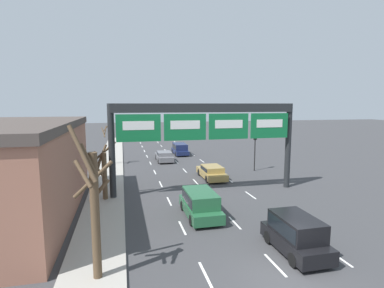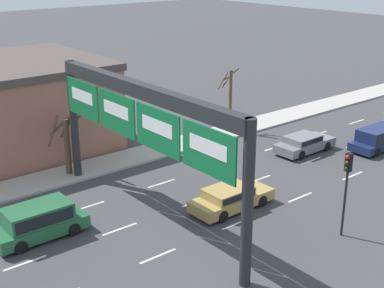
{
  "view_description": "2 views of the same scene",
  "coord_description": "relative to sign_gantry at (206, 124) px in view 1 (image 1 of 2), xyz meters",
  "views": [
    {
      "loc": [
        -6.6,
        -10.56,
        7.27
      ],
      "look_at": [
        -0.78,
        14.22,
        3.86
      ],
      "focal_mm": 28.0,
      "sensor_mm": 36.0,
      "label": 1
    },
    {
      "loc": [
        20.94,
        -1.29,
        13.16
      ],
      "look_at": [
        2.13,
        13.97,
        4.5
      ],
      "focal_mm": 50.0,
      "sensor_mm": 36.0,
      "label": 2
    }
  ],
  "objects": [
    {
      "name": "suv_navy",
      "position": [
        1.49,
        18.97,
        -4.82
      ],
      "size": [
        1.87,
        4.61,
        1.6
      ],
      "color": "#19234C",
      "rests_on": "ground_plane"
    },
    {
      "name": "car_gold",
      "position": [
        1.84,
        4.41,
        -5.02
      ],
      "size": [
        1.92,
        4.84,
        1.3
      ],
      "color": "#A88947",
      "rests_on": "ground_plane"
    },
    {
      "name": "suv_green",
      "position": [
        -1.8,
        -4.95,
        -4.78
      ],
      "size": [
        1.97,
        4.53,
        1.69
      ],
      "color": "#235B38",
      "rests_on": "ground_plane"
    },
    {
      "name": "traffic_light_near_gantry",
      "position": [
        7.43,
        6.69,
        -2.61
      ],
      "size": [
        0.3,
        0.35,
        4.33
      ],
      "color": "black",
      "rests_on": "ground_plane"
    },
    {
      "name": "suv_black",
      "position": [
        1.54,
        -10.65,
        -4.7
      ],
      "size": [
        1.85,
        3.96,
        1.85
      ],
      "color": "black",
      "rests_on": "ground_plane"
    },
    {
      "name": "lane_dashes",
      "position": [
        -0.0,
        1.02,
        -5.72
      ],
      "size": [
        6.72,
        67.0,
        0.01
      ],
      "color": "white",
      "rests_on": "ground_plane"
    },
    {
      "name": "tree_bare_second",
      "position": [
        -8.1,
        -0.18,
        -3.35
      ],
      "size": [
        2.16,
        2.25,
        4.27
      ],
      "color": "brown",
      "rests_on": "sidewalk_left"
    },
    {
      "name": "tree_bare_closest",
      "position": [
        -7.8,
        -10.87,
        -2.49
      ],
      "size": [
        1.69,
        1.85,
        6.36
      ],
      "color": "brown",
      "rests_on": "sidewalk_left"
    },
    {
      "name": "tree_bare_third",
      "position": [
        -8.16,
        13.58,
        -2.94
      ],
      "size": [
        1.05,
        1.73,
        4.82
      ],
      "color": "brown",
      "rests_on": "sidewalk_left"
    },
    {
      "name": "ground_plane",
      "position": [
        -0.0,
        -12.48,
        -5.72
      ],
      "size": [
        220.0,
        220.0,
        0.0
      ],
      "primitive_type": "plane",
      "color": "#3D3D3F"
    },
    {
      "name": "car_grey",
      "position": [
        -1.44,
        14.48,
        -5.04
      ],
      "size": [
        1.9,
        4.6,
        1.25
      ],
      "color": "slate",
      "rests_on": "ground_plane"
    },
    {
      "name": "sign_gantry",
      "position": [
        0.0,
        0.0,
        0.0
      ],
      "size": [
        15.29,
        0.7,
        7.31
      ],
      "color": "#232628",
      "rests_on": "ground_plane"
    }
  ]
}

